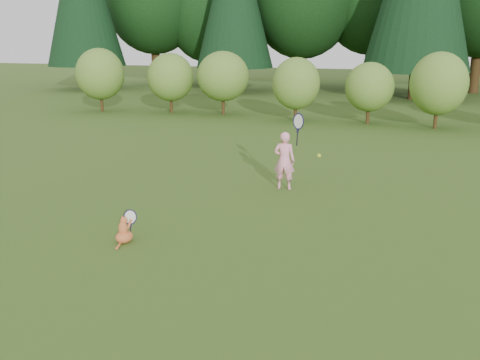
% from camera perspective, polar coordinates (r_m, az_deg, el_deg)
% --- Properties ---
extents(ground, '(100.00, 100.00, 0.00)m').
position_cam_1_polar(ground, '(9.70, -2.57, -5.08)').
color(ground, '#2E4C15').
rests_on(ground, ground).
extents(shrub_row, '(28.00, 3.00, 2.80)m').
position_cam_1_polar(shrub_row, '(21.85, 9.35, 9.78)').
color(shrub_row, '#5B7624').
rests_on(shrub_row, ground).
extents(child, '(0.72, 0.44, 1.96)m').
position_cam_1_polar(child, '(11.98, 4.81, 2.22)').
color(child, pink).
rests_on(child, ground).
extents(cat, '(0.36, 0.63, 0.63)m').
position_cam_1_polar(cat, '(9.16, -12.27, -5.09)').
color(cat, '#C55B26').
rests_on(cat, ground).
extents(tennis_ball, '(0.08, 0.08, 0.08)m').
position_cam_1_polar(tennis_ball, '(10.48, 8.44, 2.59)').
color(tennis_ball, '#A9D719').
rests_on(tennis_ball, ground).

